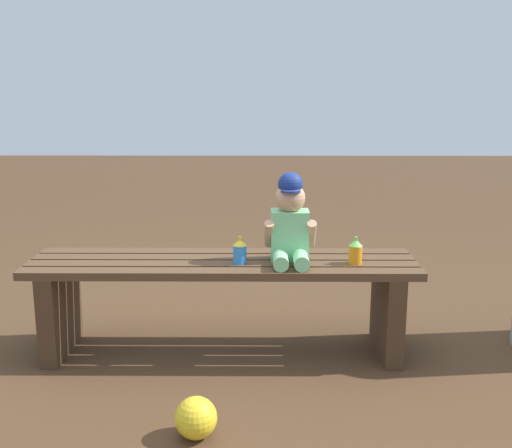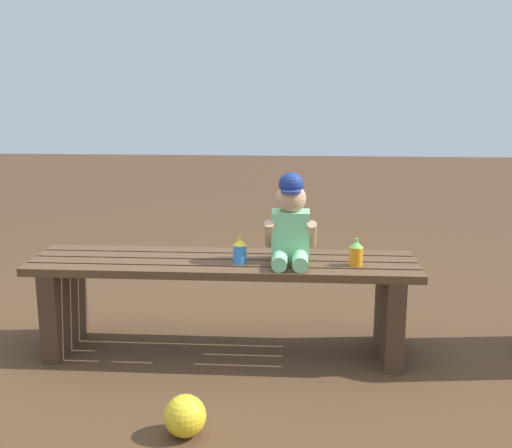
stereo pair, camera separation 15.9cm
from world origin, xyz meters
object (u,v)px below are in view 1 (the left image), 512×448
object	(u,v)px
child_figure	(290,223)
sippy_cup_left	(240,251)
toy_ball	(196,418)
sippy_cup_right	(355,251)
park_bench	(223,289)

from	to	relation	value
child_figure	sippy_cup_left	distance (m)	0.26
sippy_cup_left	toy_ball	xyz separation A→B (m)	(-0.14, -0.68, -0.43)
sippy_cup_right	toy_ball	world-z (taller)	sippy_cup_right
sippy_cup_left	sippy_cup_right	distance (m)	0.52
sippy_cup_left	toy_ball	size ratio (longest dim) A/B	0.81
sippy_cup_right	toy_ball	bearing A→B (deg)	-133.64
park_bench	child_figure	xyz separation A→B (m)	(0.31, -0.01, 0.31)
park_bench	toy_ball	size ratio (longest dim) A/B	11.57
sippy_cup_left	sippy_cup_right	world-z (taller)	same
park_bench	child_figure	world-z (taller)	child_figure
child_figure	sippy_cup_left	size ratio (longest dim) A/B	3.26
park_bench	child_figure	size ratio (longest dim) A/B	4.36
park_bench	child_figure	bearing A→B (deg)	-2.47
sippy_cup_right	toy_ball	distance (m)	1.04
child_figure	toy_ball	distance (m)	0.98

